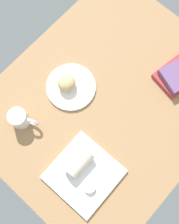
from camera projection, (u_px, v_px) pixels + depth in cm
name	position (u px, v px, depth cm)	size (l,w,h in cm)	color
dining_table	(107.00, 103.00, 131.05)	(110.00, 90.00, 4.00)	#9E754C
round_plate	(71.00, 87.00, 130.10)	(22.27, 22.27, 1.40)	white
scone_pastry	(67.00, 83.00, 126.53)	(8.09, 7.59, 6.21)	tan
square_plate	(84.00, 174.00, 120.18)	(25.89, 25.89, 1.60)	white
sauce_cup	(90.00, 187.00, 116.95)	(4.75, 4.75, 2.08)	silver
breakfast_wrap	(79.00, 163.00, 117.37)	(6.48, 6.48, 11.66)	beige
coffee_mug	(20.00, 119.00, 122.05)	(8.41, 12.10, 9.52)	white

